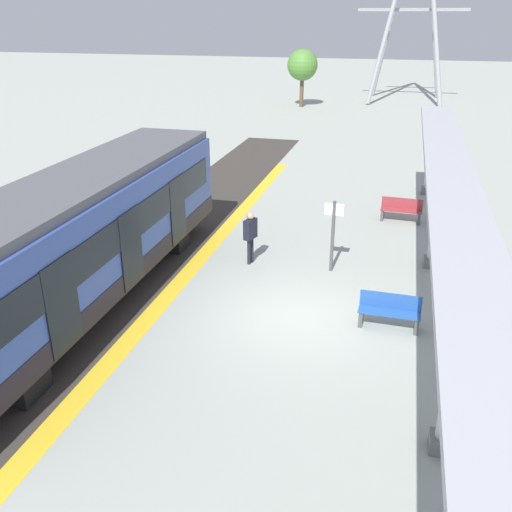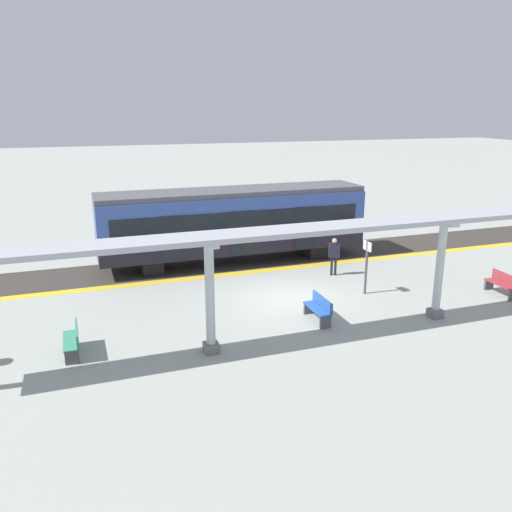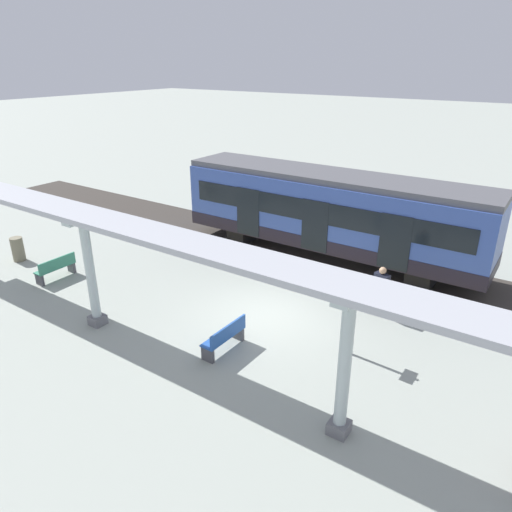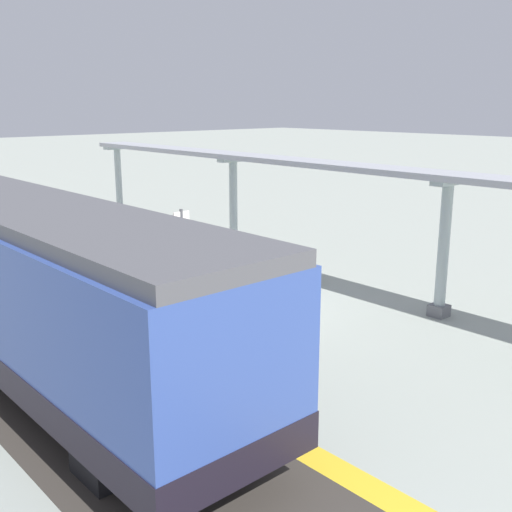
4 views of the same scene
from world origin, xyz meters
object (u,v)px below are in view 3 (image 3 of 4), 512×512
at_px(canopy_pillar_second, 90,272).
at_px(passenger_waiting_near_edge, 381,286).
at_px(trash_bin, 18,249).
at_px(platform_info_sign, 352,311).
at_px(bench_near_end, 56,268).
at_px(bench_mid_platform, 225,337).
at_px(train_near_carriage, 330,214).
at_px(canopy_pillar_third, 344,366).

distance_m(canopy_pillar_second, passenger_waiting_near_edge, 8.85).
xyz_separation_m(trash_bin, platform_info_sign, (-1.48, 13.74, 0.84)).
height_order(bench_near_end, bench_mid_platform, same).
distance_m(train_near_carriage, bench_mid_platform, 7.96).
bearing_deg(train_near_carriage, bench_near_end, -43.90).
bearing_deg(canopy_pillar_third, bench_near_end, -96.06).
bearing_deg(bench_mid_platform, trash_bin, -91.84).
height_order(train_near_carriage, bench_mid_platform, train_near_carriage).
height_order(bench_mid_platform, passenger_waiting_near_edge, passenger_waiting_near_edge).
bearing_deg(train_near_carriage, canopy_pillar_third, 27.58).
bearing_deg(train_near_carriage, passenger_waiting_near_edge, 45.15).
xyz_separation_m(canopy_pillar_third, platform_info_sign, (-2.93, -1.07, -0.44)).
height_order(canopy_pillar_second, platform_info_sign, canopy_pillar_second).
xyz_separation_m(canopy_pillar_third, bench_mid_platform, (-1.10, -3.98, -1.32)).
bearing_deg(trash_bin, bench_mid_platform, 88.16).
distance_m(canopy_pillar_second, bench_mid_platform, 4.47).
relative_size(platform_info_sign, passenger_waiting_near_edge, 1.32).
height_order(canopy_pillar_second, passenger_waiting_near_edge, canopy_pillar_second).
height_order(canopy_pillar_second, bench_near_end, canopy_pillar_second).
xyz_separation_m(canopy_pillar_third, bench_near_end, (-1.27, -12.01, -1.32)).
relative_size(canopy_pillar_third, bench_near_end, 2.31).
xyz_separation_m(canopy_pillar_second, bench_near_end, (-1.27, -3.89, -1.32)).
distance_m(train_near_carriage, canopy_pillar_second, 9.56).
xyz_separation_m(bench_mid_platform, passenger_waiting_near_edge, (-4.33, 2.83, 0.60)).
xyz_separation_m(train_near_carriage, trash_bin, (7.46, -10.16, -1.34)).
relative_size(bench_mid_platform, platform_info_sign, 0.69).
xyz_separation_m(bench_mid_platform, platform_info_sign, (-1.82, 2.92, 0.89)).
relative_size(bench_near_end, bench_mid_platform, 1.00).
bearing_deg(canopy_pillar_third, platform_info_sign, -159.96).
xyz_separation_m(bench_near_end, platform_info_sign, (-1.65, 10.94, 0.89)).
relative_size(canopy_pillar_second, passenger_waiting_near_edge, 2.08).
bearing_deg(trash_bin, canopy_pillar_third, 84.40).
bearing_deg(canopy_pillar_third, train_near_carriage, -152.42).
height_order(trash_bin, platform_info_sign, platform_info_sign).
bearing_deg(bench_near_end, train_near_carriage, 136.10).
relative_size(canopy_pillar_second, platform_info_sign, 1.58).
relative_size(canopy_pillar_second, trash_bin, 3.55).
height_order(bench_near_end, trash_bin, trash_bin).
height_order(canopy_pillar_third, passenger_waiting_near_edge, canopy_pillar_third).
xyz_separation_m(train_near_carriage, platform_info_sign, (5.98, 3.59, -0.50)).
bearing_deg(passenger_waiting_near_edge, bench_mid_platform, -33.19).
height_order(canopy_pillar_third, platform_info_sign, canopy_pillar_third).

